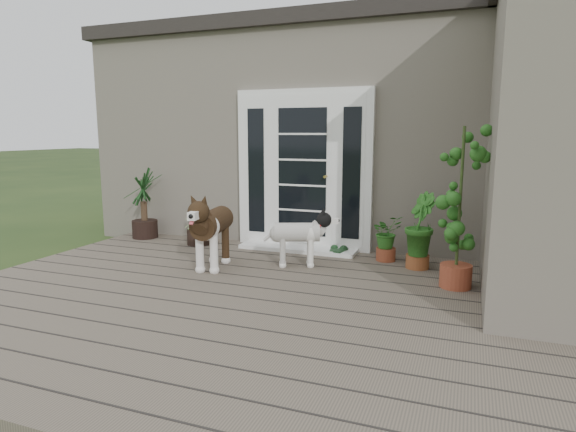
% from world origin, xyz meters
% --- Properties ---
extents(deck, '(6.20, 4.60, 0.12)m').
position_xyz_m(deck, '(0.00, 0.40, 0.06)').
color(deck, '#6B5B4C').
rests_on(deck, ground).
extents(house_main, '(7.40, 4.00, 3.10)m').
position_xyz_m(house_main, '(0.00, 4.65, 1.55)').
color(house_main, '#665E54').
rests_on(house_main, ground).
extents(roof_main, '(7.60, 4.20, 0.20)m').
position_xyz_m(roof_main, '(0.00, 4.65, 3.20)').
color(roof_main, '#2D2826').
rests_on(roof_main, house_main).
extents(door_unit, '(1.90, 0.14, 2.15)m').
position_xyz_m(door_unit, '(-0.20, 2.60, 1.19)').
color(door_unit, white).
rests_on(door_unit, deck).
extents(door_step, '(1.60, 0.40, 0.05)m').
position_xyz_m(door_step, '(-0.20, 2.40, 0.14)').
color(door_step, white).
rests_on(door_step, deck).
extents(brindle_dog, '(0.56, 1.00, 0.79)m').
position_xyz_m(brindle_dog, '(-0.84, 1.23, 0.51)').
color(brindle_dog, '#3F2917').
rests_on(brindle_dog, deck).
extents(white_dog, '(0.78, 0.55, 0.60)m').
position_xyz_m(white_dog, '(0.05, 1.64, 0.42)').
color(white_dog, white).
rests_on(white_dog, deck).
extents(spider_plant, '(0.68, 0.68, 0.58)m').
position_xyz_m(spider_plant, '(-1.64, 2.22, 0.41)').
color(spider_plant, '#8BB06C').
rests_on(spider_plant, deck).
extents(yucca, '(0.80, 0.80, 1.04)m').
position_xyz_m(yucca, '(-2.64, 2.34, 0.64)').
color(yucca, '#113316').
rests_on(yucca, deck).
extents(herb_a, '(0.53, 0.53, 0.48)m').
position_xyz_m(herb_a, '(1.00, 2.27, 0.36)').
color(herb_a, '#1E5718').
rests_on(herb_a, deck).
extents(herb_b, '(0.52, 0.52, 0.67)m').
position_xyz_m(herb_b, '(1.41, 2.06, 0.46)').
color(herb_b, '#215418').
rests_on(herb_b, deck).
extents(herb_c, '(0.54, 0.54, 0.60)m').
position_xyz_m(herb_c, '(2.36, 2.25, 0.42)').
color(herb_c, '#164D16').
rests_on(herb_c, deck).
extents(sapling, '(0.64, 0.64, 1.70)m').
position_xyz_m(sapling, '(1.85, 1.46, 0.97)').
color(sapling, '#164D1A').
rests_on(sapling, deck).
extents(clog_left, '(0.17, 0.29, 0.08)m').
position_xyz_m(clog_left, '(0.30, 2.40, 0.16)').
color(clog_left, '#153518').
rests_on(clog_left, deck).
extents(clog_right, '(0.19, 0.32, 0.09)m').
position_xyz_m(clog_right, '(0.41, 2.35, 0.16)').
color(clog_right, black).
rests_on(clog_right, deck).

